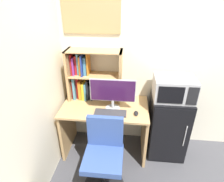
{
  "coord_description": "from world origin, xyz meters",
  "views": [
    {
      "loc": [
        -0.65,
        -2.45,
        2.12
      ],
      "look_at": [
        -0.87,
        -0.37,
        1.03
      ],
      "focal_mm": 29.74,
      "sensor_mm": 36.0,
      "label": 1
    }
  ],
  "objects": [
    {
      "name": "wall_back",
      "position": [
        0.4,
        0.02,
        1.3
      ],
      "size": [
        6.4,
        0.04,
        2.6
      ],
      "primitive_type": "cube",
      "color": "silver",
      "rests_on": "ground_plane"
    },
    {
      "name": "computer_mouse",
      "position": [
        -0.55,
        -0.5,
        0.8
      ],
      "size": [
        0.05,
        0.1,
        0.04
      ],
      "primitive_type": "ellipsoid",
      "color": "black",
      "rests_on": "desk"
    },
    {
      "name": "keyboard",
      "position": [
        -0.87,
        -0.51,
        0.79
      ],
      "size": [
        0.41,
        0.15,
        0.02
      ],
      "primitive_type": "cube",
      "color": "#333338",
      "rests_on": "desk"
    },
    {
      "name": "desk_chair",
      "position": [
        -0.9,
        -0.94,
        0.42
      ],
      "size": [
        0.5,
        0.5,
        0.92
      ],
      "color": "black",
      "rests_on": "ground_plane"
    },
    {
      "name": "wall_corkboard",
      "position": [
        -1.17,
        -0.01,
        1.93
      ],
      "size": [
        0.74,
        0.02,
        0.52
      ],
      "primitive_type": "cube",
      "color": "tan"
    },
    {
      "name": "mini_fridge",
      "position": [
        -0.09,
        -0.28,
        0.46
      ],
      "size": [
        0.51,
        0.5,
        0.92
      ],
      "color": "black",
      "rests_on": "ground_plane"
    },
    {
      "name": "hutch_bookshelf",
      "position": [
        -1.24,
        -0.13,
        1.11
      ],
      "size": [
        0.74,
        0.28,
        0.71
      ],
      "color": "tan",
      "rests_on": "desk"
    },
    {
      "name": "microwave",
      "position": [
        -0.09,
        -0.28,
        1.06
      ],
      "size": [
        0.5,
        0.4,
        0.29
      ],
      "color": "#ADADB2",
      "rests_on": "mini_fridge"
    },
    {
      "name": "desk",
      "position": [
        -0.97,
        -0.34,
        0.53
      ],
      "size": [
        1.16,
        0.68,
        0.78
      ],
      "color": "tan",
      "rests_on": "ground_plane"
    },
    {
      "name": "monitor",
      "position": [
        -0.86,
        -0.4,
        1.02
      ],
      "size": [
        0.58,
        0.19,
        0.42
      ],
      "color": "#B7B7BC",
      "rests_on": "desk"
    }
  ]
}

